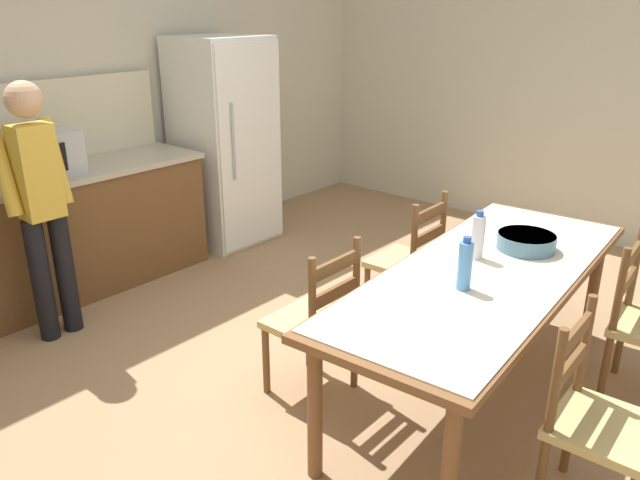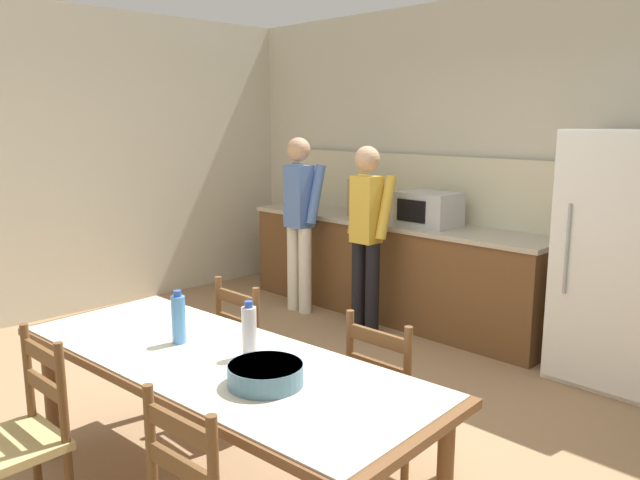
{
  "view_description": "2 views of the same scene",
  "coord_description": "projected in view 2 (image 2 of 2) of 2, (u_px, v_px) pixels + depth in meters",
  "views": [
    {
      "loc": [
        -2.48,
        -1.99,
        2.06
      ],
      "look_at": [
        -0.21,
        -0.03,
        0.9
      ],
      "focal_mm": 35.0,
      "sensor_mm": 36.0,
      "label": 1
    },
    {
      "loc": [
        2.64,
        -2.3,
        1.85
      ],
      "look_at": [
        0.27,
        0.03,
        1.21
      ],
      "focal_mm": 35.0,
      "sensor_mm": 36.0,
      "label": 2
    }
  ],
  "objects": [
    {
      "name": "refrigerator",
      "position": [
        619.0,
        258.0,
        4.37
      ],
      "size": [
        0.72,
        0.73,
        1.79
      ],
      "color": "white",
      "rests_on": "ground"
    },
    {
      "name": "person_at_sink",
      "position": [
        300.0,
        215.0,
        5.99
      ],
      "size": [
        0.42,
        0.29,
        1.69
      ],
      "rotation": [
        0.0,
        0.0,
        1.57
      ],
      "color": "silver",
      "rests_on": "ground"
    },
    {
      "name": "counter_splashback",
      "position": [
        413.0,
        186.0,
        6.0
      ],
      "size": [
        3.19,
        0.03,
        0.6
      ],
      "primitive_type": "cube",
      "color": "beige",
      "rests_on": "kitchen_counter"
    },
    {
      "name": "paper_bag",
      "position": [
        362.0,
        198.0,
        6.04
      ],
      "size": [
        0.24,
        0.16,
        0.36
      ],
      "primitive_type": "cube",
      "color": "tan",
      "rests_on": "kitchen_counter"
    },
    {
      "name": "person_at_counter",
      "position": [
        367.0,
        230.0,
        5.36
      ],
      "size": [
        0.41,
        0.28,
        1.64
      ],
      "rotation": [
        0.0,
        0.0,
        1.57
      ],
      "color": "black",
      "rests_on": "ground"
    },
    {
      "name": "wall_back",
      "position": [
        517.0,
        167.0,
        5.34
      ],
      "size": [
        6.52,
        0.12,
        2.9
      ],
      "primitive_type": "cube",
      "color": "beige",
      "rests_on": "ground"
    },
    {
      "name": "bottle_near_centre",
      "position": [
        179.0,
        319.0,
        3.09
      ],
      "size": [
        0.07,
        0.07,
        0.27
      ],
      "color": "#4C8ED6",
      "rests_on": "dining_table"
    },
    {
      "name": "chair_side_far_right",
      "position": [
        393.0,
        400.0,
        3.18
      ],
      "size": [
        0.43,
        0.41,
        0.91
      ],
      "rotation": [
        0.0,
        0.0,
        3.17
      ],
      "color": "brown",
      "rests_on": "ground"
    },
    {
      "name": "chair_side_near_left",
      "position": [
        19.0,
        440.0,
        2.79
      ],
      "size": [
        0.44,
        0.42,
        0.91
      ],
      "rotation": [
        0.0,
        0.0,
        0.04
      ],
      "color": "brown",
      "rests_on": "ground"
    },
    {
      "name": "dining_table",
      "position": [
        217.0,
        371.0,
        2.94
      ],
      "size": [
        2.35,
        1.02,
        0.76
      ],
      "rotation": [
        0.0,
        0.0,
        0.07
      ],
      "color": "brown",
      "rests_on": "ground"
    },
    {
      "name": "wall_left",
      "position": [
        52.0,
        164.0,
        5.79
      ],
      "size": [
        0.12,
        5.2,
        2.9
      ],
      "primitive_type": "cube",
      "color": "beige",
      "rests_on": "ground"
    },
    {
      "name": "ground_plane",
      "position": [
        286.0,
        430.0,
        3.78
      ],
      "size": [
        8.32,
        8.32,
        0.0
      ],
      "primitive_type": "plane",
      "color": "#9E7A56"
    },
    {
      "name": "bottle_off_centre",
      "position": [
        249.0,
        331.0,
        2.91
      ],
      "size": [
        0.07,
        0.07,
        0.27
      ],
      "color": "silver",
      "rests_on": "dining_table"
    },
    {
      "name": "chair_side_far_left",
      "position": [
        255.0,
        352.0,
        3.85
      ],
      "size": [
        0.42,
        0.4,
        0.91
      ],
      "rotation": [
        0.0,
        0.0,
        3.15
      ],
      "color": "brown",
      "rests_on": "ground"
    },
    {
      "name": "microwave",
      "position": [
        429.0,
        209.0,
        5.5
      ],
      "size": [
        0.5,
        0.39,
        0.3
      ],
      "color": "#B2B7BC",
      "rests_on": "kitchen_counter"
    },
    {
      "name": "kitchen_counter",
      "position": [
        391.0,
        268.0,
        5.94
      ],
      "size": [
        3.23,
        0.66,
        0.92
      ],
      "color": "brown",
      "rests_on": "ground"
    },
    {
      "name": "serving_bowl",
      "position": [
        266.0,
        373.0,
        2.61
      ],
      "size": [
        0.32,
        0.32,
        0.09
      ],
      "color": "slate",
      "rests_on": "dining_table"
    }
  ]
}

